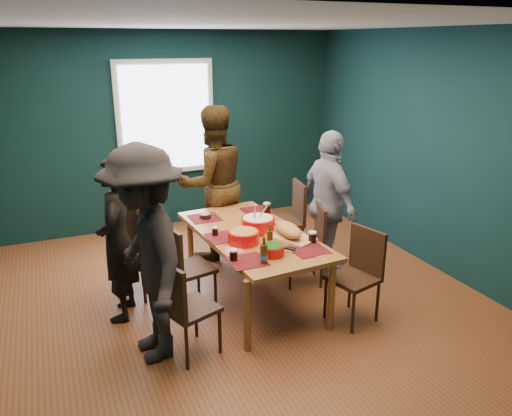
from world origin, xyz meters
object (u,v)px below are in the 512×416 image
(person_far_left, at_px, (118,240))
(person_back, at_px, (213,183))
(chair_left_mid, at_px, (182,262))
(chair_left_near, at_px, (182,303))
(person_right, at_px, (328,204))
(bowl_dumpling, at_px, (258,223))
(chair_right_near, at_px, (359,268))
(chair_left_far, at_px, (142,240))
(dining_table, at_px, (253,239))
(chair_right_far, at_px, (291,214))
(bowl_herbs, at_px, (272,250))
(chair_right_mid, at_px, (311,238))
(cutting_board, at_px, (288,231))
(bowl_salad, at_px, (243,237))
(person_near_left, at_px, (146,255))

(person_far_left, height_order, person_back, person_back)
(chair_left_mid, height_order, chair_left_near, chair_left_mid)
(person_right, height_order, bowl_dumpling, person_right)
(bowl_dumpling, bearing_deg, chair_right_near, -49.44)
(chair_left_mid, bearing_deg, chair_left_far, 106.28)
(dining_table, distance_m, chair_right_far, 1.13)
(chair_right_near, bearing_deg, chair_left_near, 164.03)
(chair_right_far, bearing_deg, chair_left_mid, -143.97)
(person_back, distance_m, bowl_herbs, 1.77)
(chair_right_far, relative_size, chair_right_near, 1.06)
(chair_right_mid, distance_m, cutting_board, 0.62)
(chair_left_far, distance_m, chair_left_mid, 0.60)
(chair_left_mid, bearing_deg, bowl_salad, -31.80)
(bowl_herbs, bearing_deg, chair_left_far, 131.60)
(chair_left_near, relative_size, person_back, 0.48)
(bowl_dumpling, bearing_deg, cutting_board, -56.18)
(bowl_dumpling, height_order, cutting_board, bowl_dumpling)
(chair_left_near, distance_m, person_far_left, 1.00)
(chair_left_near, distance_m, bowl_salad, 0.97)
(cutting_board, bearing_deg, person_right, 7.97)
(person_back, height_order, bowl_salad, person_back)
(dining_table, distance_m, person_far_left, 1.32)
(chair_right_far, bearing_deg, person_far_left, -154.20)
(chair_right_near, height_order, bowl_herbs, chair_right_near)
(person_back, height_order, person_near_left, person_back)
(person_right, bearing_deg, chair_right_mid, 113.96)
(bowl_dumpling, bearing_deg, person_near_left, -153.68)
(chair_right_near, xyz_separation_m, bowl_dumpling, (-0.69, 0.81, 0.27))
(chair_right_far, xyz_separation_m, chair_right_mid, (-0.11, -0.70, -0.04))
(person_near_left, bearing_deg, chair_right_far, 121.24)
(chair_right_near, bearing_deg, person_back, 97.01)
(chair_left_mid, distance_m, person_far_left, 0.64)
(chair_left_near, height_order, person_right, person_right)
(bowl_salad, bearing_deg, person_near_left, -159.44)
(chair_left_far, xyz_separation_m, person_near_left, (-0.16, -1.10, 0.31))
(person_far_left, distance_m, bowl_salad, 1.18)
(person_right, relative_size, person_near_left, 0.90)
(chair_left_mid, relative_size, bowl_dumpling, 2.63)
(chair_left_far, xyz_separation_m, person_far_left, (-0.28, -0.36, 0.18))
(chair_left_mid, distance_m, person_right, 1.78)
(chair_right_mid, xyz_separation_m, bowl_dumpling, (-0.65, -0.03, 0.28))
(chair_left_far, bearing_deg, person_far_left, -142.67)
(chair_right_mid, relative_size, person_near_left, 0.48)
(person_far_left, bearing_deg, person_back, 147.24)
(chair_right_mid, height_order, person_back, person_back)
(chair_left_near, xyz_separation_m, chair_right_mid, (1.66, 0.81, 0.00))
(chair_right_near, distance_m, bowl_herbs, 0.88)
(chair_left_far, height_order, chair_right_near, chair_left_far)
(person_back, relative_size, bowl_salad, 6.21)
(chair_right_mid, relative_size, bowl_dumpling, 2.58)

